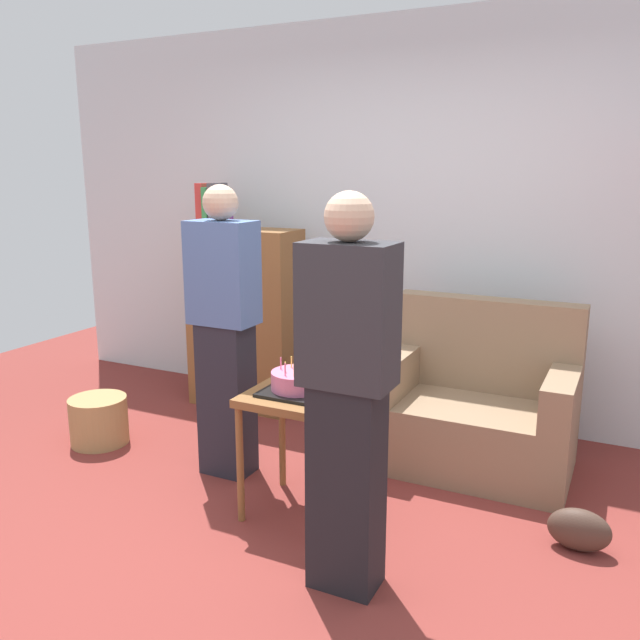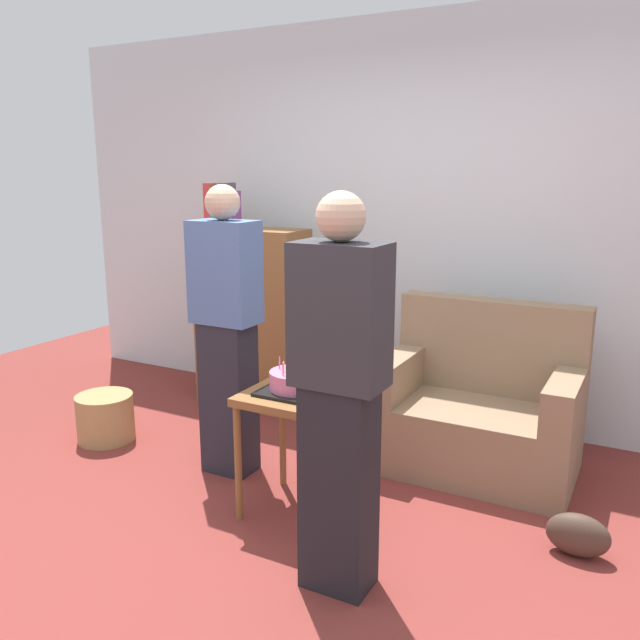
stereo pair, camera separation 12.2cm
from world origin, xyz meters
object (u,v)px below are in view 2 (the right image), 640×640
birthday_cake (296,382)px  wicker_basket (105,417)px  person_blowing_candles (227,331)px  handbag (578,535)px  side_table (296,411)px  couch (479,411)px  bookshelf (252,316)px  person_holding_cake (340,396)px

birthday_cake → wicker_basket: 1.64m
person_blowing_candles → handbag: person_blowing_candles is taller
side_table → person_blowing_candles: (-0.57, 0.22, 0.30)m
couch → handbag: (0.64, -0.70, -0.24)m
bookshelf → person_holding_cake: 2.27m
wicker_basket → couch: bearing=18.7°
couch → person_holding_cake: 1.49m
couch → birthday_cake: (-0.67, -0.95, 0.35)m
bookshelf → birthday_cake: bearing=-48.4°
handbag → couch: bearing=132.7°
person_blowing_candles → person_holding_cake: bearing=-20.2°
birthday_cake → person_blowing_candles: bearing=158.9°
bookshelf → handbag: bearing=-21.9°
couch → bookshelf: bearing=171.4°
couch → person_holding_cake: person_holding_cake is taller
side_table → birthday_cake: (-0.00, -0.00, 0.15)m
person_blowing_candles → birthday_cake: bearing=-8.4°
birthday_cake → wicker_basket: (-1.54, 0.20, -0.54)m
person_blowing_candles → bookshelf: bearing=129.7°
person_holding_cake → couch: bearing=-70.5°
birthday_cake → side_table: bearing=89.5°
couch → wicker_basket: couch is taller
bookshelf → handbag: 2.65m
birthday_cake → person_holding_cake: bearing=-44.1°
wicker_basket → handbag: wicker_basket is taller
wicker_basket → side_table: bearing=-7.3°
birthday_cake → wicker_basket: size_ratio=0.89×
wicker_basket → handbag: 2.86m
wicker_basket → handbag: (2.86, 0.05, -0.05)m
birthday_cake → handbag: size_ratio=1.14×
couch → handbag: 0.98m
birthday_cake → person_blowing_candles: size_ratio=0.20×
person_holding_cake → birthday_cake: bearing=-15.9°
couch → person_holding_cake: (-0.21, -1.39, 0.49)m
couch → bookshelf: bookshelf is taller
couch → person_blowing_candles: person_blowing_candles is taller
person_holding_cake → handbag: size_ratio=5.82×
side_table → handbag: 1.41m
couch → side_table: size_ratio=1.73×
birthday_cake → handbag: birthday_cake is taller
person_blowing_candles → handbag: size_ratio=5.82×
couch → side_table: 1.18m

